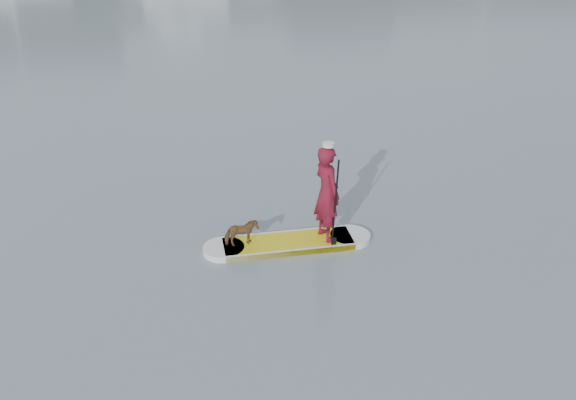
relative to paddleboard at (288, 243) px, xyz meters
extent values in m
plane|color=slate|center=(-0.46, -2.90, -0.06)|extent=(140.00, 140.00, 0.00)
cube|color=yellow|center=(0.00, 0.00, 0.00)|extent=(2.53, 0.91, 0.12)
cylinder|color=silver|center=(-1.25, 0.06, 0.00)|extent=(0.80, 0.80, 0.12)
cylinder|color=silver|center=(1.25, -0.06, 0.00)|extent=(0.80, 0.80, 0.12)
cube|color=silver|center=(0.02, 0.37, 0.00)|extent=(2.50, 0.17, 0.12)
cube|color=silver|center=(-0.02, -0.37, 0.00)|extent=(2.50, 0.17, 0.12)
imported|color=maroon|center=(0.75, -0.03, 1.01)|extent=(0.62, 0.79, 1.91)
cylinder|color=silver|center=(0.75, -0.03, 2.00)|extent=(0.22, 0.22, 0.07)
imported|color=brown|center=(-0.90, 0.04, 0.32)|extent=(0.65, 0.34, 0.53)
cylinder|color=black|center=(0.82, -0.35, 0.94)|extent=(0.05, 0.30, 1.89)
cube|color=black|center=(0.82, -0.35, 0.04)|extent=(0.10, 0.02, 0.32)
camera|label=1|loc=(-2.51, -10.40, 6.39)|focal=40.00mm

